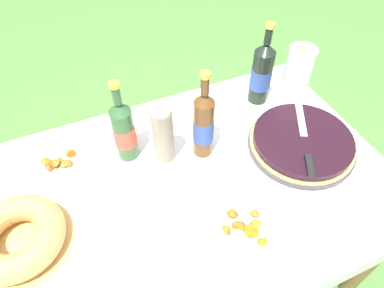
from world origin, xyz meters
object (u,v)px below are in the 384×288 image
(cider_bottle_amber, at_px, (204,125))
(paper_towel_roll, at_px, (297,74))
(serving_knife, at_px, (305,142))
(bundt_cake, at_px, (17,237))
(snack_plate_left, at_px, (59,162))
(cup_stack, at_px, (163,135))
(berry_tart, at_px, (302,142))
(juice_bottle_red, at_px, (261,73))
(snack_plate_near, at_px, (246,227))
(cider_bottle_green, at_px, (124,131))

(cider_bottle_amber, xyz_separation_m, paper_towel_roll, (0.48, 0.13, -0.02))
(serving_knife, bearing_deg, cider_bottle_amber, 93.38)
(bundt_cake, xyz_separation_m, paper_towel_roll, (1.14, 0.25, 0.07))
(snack_plate_left, xyz_separation_m, paper_towel_roll, (0.99, -0.02, 0.11))
(cup_stack, bearing_deg, cider_bottle_amber, -8.68)
(bundt_cake, relative_size, cider_bottle_amber, 0.87)
(serving_knife, distance_m, snack_plate_left, 0.89)
(cup_stack, bearing_deg, serving_knife, -20.76)
(cup_stack, xyz_separation_m, snack_plate_left, (-0.36, 0.13, -0.11))
(berry_tart, bearing_deg, snack_plate_left, 161.53)
(juice_bottle_red, distance_m, paper_towel_roll, 0.15)
(juice_bottle_red, xyz_separation_m, paper_towel_roll, (0.15, -0.04, -0.02))
(snack_plate_near, relative_size, snack_plate_left, 1.11)
(cider_bottle_amber, bearing_deg, serving_knife, -25.44)
(cider_bottle_amber, xyz_separation_m, juice_bottle_red, (0.34, 0.17, -0.00))
(cider_bottle_amber, height_order, paper_towel_roll, cider_bottle_amber)
(berry_tart, relative_size, juice_bottle_red, 1.13)
(bundt_cake, xyz_separation_m, cider_bottle_green, (0.40, 0.21, 0.08))
(berry_tart, xyz_separation_m, cider_bottle_green, (-0.60, 0.23, 0.10))
(snack_plate_left, bearing_deg, cider_bottle_amber, -16.76)
(paper_towel_roll, bearing_deg, bundt_cake, -167.64)
(cider_bottle_green, bearing_deg, paper_towel_roll, 2.81)
(serving_knife, distance_m, cider_bottle_green, 0.64)
(bundt_cake, bearing_deg, juice_bottle_red, 16.44)
(snack_plate_near, bearing_deg, snack_plate_left, 134.52)
(cider_bottle_green, relative_size, paper_towel_roll, 1.40)
(serving_knife, relative_size, snack_plate_near, 1.50)
(serving_knife, relative_size, cider_bottle_green, 1.03)
(juice_bottle_red, relative_size, paper_towel_roll, 1.48)
(juice_bottle_red, xyz_separation_m, snack_plate_near, (-0.35, -0.52, -0.12))
(serving_knife, distance_m, cider_bottle_amber, 0.37)
(bundt_cake, height_order, cup_stack, cup_stack)
(serving_knife, height_order, snack_plate_near, serving_knife)
(cider_bottle_amber, xyz_separation_m, snack_plate_left, (-0.50, 0.15, -0.13))
(cider_bottle_green, distance_m, cider_bottle_amber, 0.27)
(berry_tart, height_order, snack_plate_left, berry_tart)
(serving_knife, bearing_deg, cider_bottle_green, 95.61)
(paper_towel_roll, bearing_deg, cider_bottle_green, -177.19)
(serving_knife, bearing_deg, bundt_cake, 116.55)
(bundt_cake, xyz_separation_m, snack_plate_near, (0.64, -0.23, -0.03))
(serving_knife, height_order, bundt_cake, bundt_cake)
(cider_bottle_amber, distance_m, juice_bottle_red, 0.38)
(juice_bottle_red, bearing_deg, serving_knife, -91.36)
(cup_stack, bearing_deg, snack_plate_near, -70.72)
(cider_bottle_green, height_order, paper_towel_roll, cider_bottle_green)
(snack_plate_near, bearing_deg, serving_knife, 28.85)
(cider_bottle_amber, height_order, snack_plate_left, cider_bottle_amber)
(cider_bottle_amber, relative_size, paper_towel_roll, 1.50)
(cider_bottle_green, relative_size, juice_bottle_red, 0.94)
(cup_stack, relative_size, paper_towel_roll, 1.07)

